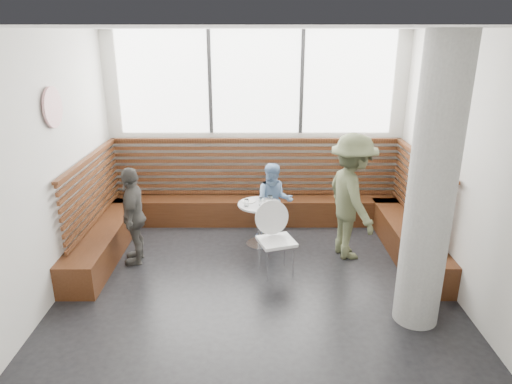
{
  "coord_description": "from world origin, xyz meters",
  "views": [
    {
      "loc": [
        -0.01,
        -5.13,
        3.17
      ],
      "look_at": [
        0.0,
        1.0,
        1.0
      ],
      "focal_mm": 32.0,
      "sensor_mm": 36.0,
      "label": 1
    }
  ],
  "objects_px": {
    "concrete_column": "(432,189)",
    "cafe_chair": "(276,232)",
    "cafe_table": "(260,215)",
    "adult_man": "(352,197)",
    "child_back": "(274,202)",
    "child_left": "(134,216)"
  },
  "relations": [
    {
      "from": "child_left",
      "to": "cafe_chair",
      "type": "bearing_deg",
      "value": 75.05
    },
    {
      "from": "concrete_column",
      "to": "cafe_chair",
      "type": "height_order",
      "value": "concrete_column"
    },
    {
      "from": "concrete_column",
      "to": "adult_man",
      "type": "distance_m",
      "value": 1.81
    },
    {
      "from": "cafe_table",
      "to": "cafe_chair",
      "type": "height_order",
      "value": "cafe_chair"
    },
    {
      "from": "cafe_chair",
      "to": "child_back",
      "type": "distance_m",
      "value": 1.08
    },
    {
      "from": "cafe_table",
      "to": "cafe_chair",
      "type": "bearing_deg",
      "value": -75.24
    },
    {
      "from": "cafe_chair",
      "to": "adult_man",
      "type": "xyz_separation_m",
      "value": [
        1.1,
        0.49,
        0.33
      ]
    },
    {
      "from": "concrete_column",
      "to": "adult_man",
      "type": "xyz_separation_m",
      "value": [
        -0.48,
        1.61,
        -0.68
      ]
    },
    {
      "from": "cafe_chair",
      "to": "adult_man",
      "type": "height_order",
      "value": "adult_man"
    },
    {
      "from": "child_back",
      "to": "adult_man",
      "type": "bearing_deg",
      "value": -30.2
    },
    {
      "from": "child_back",
      "to": "cafe_table",
      "type": "bearing_deg",
      "value": -135.63
    },
    {
      "from": "cafe_table",
      "to": "adult_man",
      "type": "xyz_separation_m",
      "value": [
        1.32,
        -0.35,
        0.43
      ]
    },
    {
      "from": "cafe_table",
      "to": "cafe_chair",
      "type": "xyz_separation_m",
      "value": [
        0.22,
        -0.84,
        0.1
      ]
    },
    {
      "from": "adult_man",
      "to": "child_left",
      "type": "xyz_separation_m",
      "value": [
        -3.1,
        -0.18,
        -0.21
      ]
    },
    {
      "from": "child_back",
      "to": "child_left",
      "type": "bearing_deg",
      "value": -160.86
    },
    {
      "from": "concrete_column",
      "to": "adult_man",
      "type": "height_order",
      "value": "concrete_column"
    },
    {
      "from": "adult_man",
      "to": "child_left",
      "type": "relative_size",
      "value": 1.3
    },
    {
      "from": "adult_man",
      "to": "cafe_table",
      "type": "bearing_deg",
      "value": 62.62
    },
    {
      "from": "cafe_chair",
      "to": "child_back",
      "type": "bearing_deg",
      "value": 71.57
    },
    {
      "from": "concrete_column",
      "to": "child_back",
      "type": "distance_m",
      "value": 2.87
    },
    {
      "from": "cafe_table",
      "to": "child_back",
      "type": "bearing_deg",
      "value": 46.15
    },
    {
      "from": "concrete_column",
      "to": "cafe_table",
      "type": "xyz_separation_m",
      "value": [
        -1.79,
        1.96,
        -1.11
      ]
    }
  ]
}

